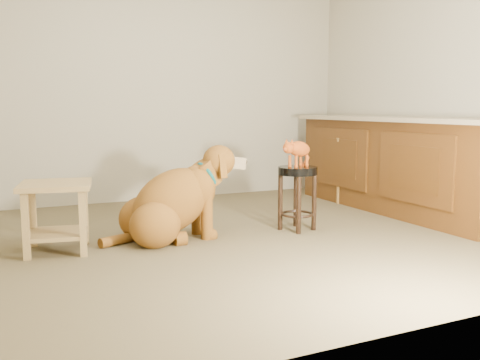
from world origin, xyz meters
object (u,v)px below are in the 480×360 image
side_table (56,206)px  golden_retriever (173,203)px  tabby_kitten (297,150)px  wood_stool (348,168)px  padded_stool (297,185)px

side_table → golden_retriever: (0.86, -0.04, -0.04)m
side_table → tabby_kitten: bearing=-4.8°
wood_stool → tabby_kitten: bearing=-142.1°
side_table → golden_retriever: golden_retriever is taller
padded_stool → golden_retriever: bearing=173.4°
padded_stool → side_table: padded_stool is taller
wood_stool → side_table: 3.27m
tabby_kitten → golden_retriever: bearing=154.5°
padded_stool → tabby_kitten: tabby_kitten is taller
side_table → tabby_kitten: 1.94m
side_table → wood_stool: bearing=14.6°
tabby_kitten → wood_stool: bearing=19.3°
wood_stool → side_table: bearing=-165.4°
padded_stool → tabby_kitten: (-0.01, -0.00, 0.30)m
padded_stool → tabby_kitten: size_ratio=1.44×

